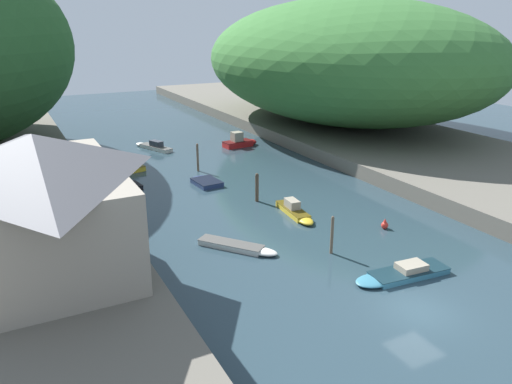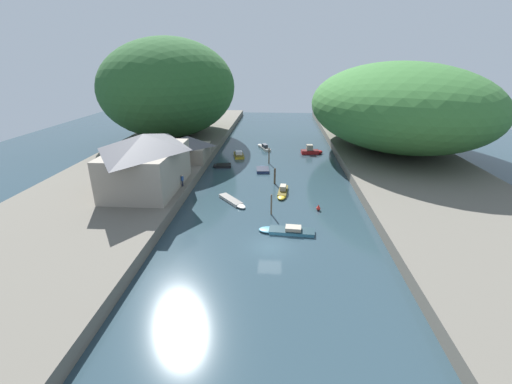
{
  "view_description": "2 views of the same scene",
  "coord_description": "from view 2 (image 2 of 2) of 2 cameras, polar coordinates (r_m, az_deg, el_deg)",
  "views": [
    {
      "loc": [
        -18.63,
        -16.88,
        14.96
      ],
      "look_at": [
        -2.13,
        15.17,
        2.51
      ],
      "focal_mm": 35.0,
      "sensor_mm": 36.0,
      "label": 1
    },
    {
      "loc": [
        0.62,
        -31.27,
        18.39
      ],
      "look_at": [
        -2.19,
        10.66,
        1.94
      ],
      "focal_mm": 24.0,
      "sensor_mm": 36.0,
      "label": 2
    }
  ],
  "objects": [
    {
      "name": "person_on_quay",
      "position": [
        49.36,
        -12.18,
        2.03
      ],
      "size": [
        0.33,
        0.43,
        1.69
      ],
      "rotation": [
        0.0,
        0.0,
        1.25
      ],
      "color": "#282D3D",
      "rests_on": "left_bank"
    },
    {
      "name": "waterfront_building",
      "position": [
        48.97,
        -17.87,
        4.96
      ],
      "size": [
        9.26,
        14.6,
        7.64
      ],
      "color": "gray",
      "rests_on": "left_bank"
    },
    {
      "name": "mooring_post_nearest",
      "position": [
        42.82,
        2.58,
        -2.08
      ],
      "size": [
        0.21,
        0.21,
        2.7
      ],
      "color": "brown",
      "rests_on": "water_surface"
    },
    {
      "name": "boat_navy_launch",
      "position": [
        60.3,
        1.12,
        3.84
      ],
      "size": [
        2.4,
        3.93,
        0.46
      ],
      "rotation": [
        0.0,
        0.0,
        0.08
      ],
      "color": "navy",
      "rests_on": "water_surface"
    },
    {
      "name": "hillside_right",
      "position": [
        75.65,
        22.6,
        13.24
      ],
      "size": [
        33.98,
        47.58,
        16.55
      ],
      "color": "#387033",
      "rests_on": "right_bank"
    },
    {
      "name": "channel_buoy_near",
      "position": [
        45.03,
        10.35,
        -2.66
      ],
      "size": [
        0.54,
        0.54,
        0.81
      ],
      "color": "red",
      "rests_on": "water_surface"
    },
    {
      "name": "boathouse_shed",
      "position": [
        62.4,
        -11.29,
        7.31
      ],
      "size": [
        7.49,
        7.93,
        4.23
      ],
      "color": "gray",
      "rests_on": "left_bank"
    },
    {
      "name": "boat_cabin_cruiser",
      "position": [
        72.05,
        9.29,
        6.77
      ],
      "size": [
        4.61,
        2.11,
        1.87
      ],
      "rotation": [
        0.0,
        0.0,
        4.82
      ],
      "color": "red",
      "rests_on": "water_surface"
    },
    {
      "name": "boat_white_cruiser",
      "position": [
        39.05,
        5.08,
        -6.4
      ],
      "size": [
        6.44,
        2.18,
        0.78
      ],
      "rotation": [
        0.0,
        0.0,
        1.49
      ],
      "color": "teal",
      "rests_on": "water_surface"
    },
    {
      "name": "right_bank",
      "position": [
        67.61,
        23.18,
        4.49
      ],
      "size": [
        22.0,
        120.0,
        1.47
      ],
      "color": "#666056",
      "rests_on": "ground"
    },
    {
      "name": "boat_far_right_bank",
      "position": [
        75.45,
        1.29,
        7.53
      ],
      "size": [
        3.44,
        6.26,
        1.11
      ],
      "rotation": [
        0.0,
        0.0,
        0.39
      ],
      "color": "silver",
      "rests_on": "water_surface"
    },
    {
      "name": "water_surface",
      "position": [
        63.97,
        3.13,
        4.64
      ],
      "size": [
        130.0,
        130.0,
        0.0
      ],
      "primitive_type": "plane",
      "color": "#283D47",
      "rests_on": "ground"
    },
    {
      "name": "boat_mid_channel",
      "position": [
        69.39,
        -2.91,
        6.3
      ],
      "size": [
        2.78,
        5.47,
        1.2
      ],
      "rotation": [
        0.0,
        0.0,
        0.2
      ],
      "color": "gold",
      "rests_on": "water_surface"
    },
    {
      "name": "boat_near_quay",
      "position": [
        62.63,
        -5.77,
        4.39
      ],
      "size": [
        3.48,
        2.39,
        0.42
      ],
      "rotation": [
        0.0,
        0.0,
        1.7
      ],
      "color": "black",
      "rests_on": "water_surface"
    },
    {
      "name": "left_bank",
      "position": [
        68.03,
        -16.79,
        5.42
      ],
      "size": [
        22.0,
        120.0,
        1.47
      ],
      "color": "#666056",
      "rests_on": "ground"
    },
    {
      "name": "mooring_post_middle",
      "position": [
        53.51,
        3.14,
        2.7
      ],
      "size": [
        0.3,
        0.3,
        2.55
      ],
      "color": "#4C3D2D",
      "rests_on": "water_surface"
    },
    {
      "name": "mooring_post_farthest",
      "position": [
        63.99,
        2.18,
        6.05
      ],
      "size": [
        0.24,
        0.24,
        2.97
      ],
      "color": "brown",
      "rests_on": "water_surface"
    },
    {
      "name": "hillside_left",
      "position": [
        83.52,
        -14.05,
        16.55
      ],
      "size": [
        28.82,
        40.34,
        21.52
      ],
      "color": "#285628",
      "rests_on": "left_bank"
    },
    {
      "name": "boat_small_dinghy",
      "position": [
        49.7,
        4.45,
        0.02
      ],
      "size": [
        1.67,
        5.39,
        1.14
      ],
      "rotation": [
        0.0,
        0.0,
        3.05
      ],
      "color": "gold",
      "rests_on": "water_surface"
    },
    {
      "name": "boat_far_upstream",
      "position": [
        46.71,
        -3.8,
        -1.59
      ],
      "size": [
        4.52,
        5.28,
        0.4
      ],
      "rotation": [
        0.0,
        0.0,
        3.81
      ],
      "color": "silver",
      "rests_on": "water_surface"
    }
  ]
}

